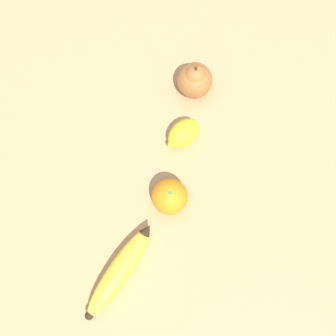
{
  "coord_description": "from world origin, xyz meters",
  "views": [
    {
      "loc": [
        -0.09,
        -0.21,
        0.84
      ],
      "look_at": [
        -0.01,
        0.01,
        0.03
      ],
      "focal_mm": 42.0,
      "sensor_mm": 36.0,
      "label": 1
    }
  ],
  "objects_px": {
    "orange": "(170,197)",
    "lemon": "(183,133)",
    "pear": "(195,80)",
    "banana": "(120,270)"
  },
  "relations": [
    {
      "from": "orange",
      "to": "lemon",
      "type": "xyz_separation_m",
      "value": [
        0.07,
        0.13,
        -0.01
      ]
    },
    {
      "from": "banana",
      "to": "orange",
      "type": "relative_size",
      "value": 2.52
    },
    {
      "from": "orange",
      "to": "pear",
      "type": "relative_size",
      "value": 0.76
    },
    {
      "from": "banana",
      "to": "orange",
      "type": "xyz_separation_m",
      "value": [
        0.14,
        0.11,
        0.02
      ]
    },
    {
      "from": "pear",
      "to": "lemon",
      "type": "xyz_separation_m",
      "value": [
        -0.06,
        -0.11,
        -0.02
      ]
    },
    {
      "from": "orange",
      "to": "lemon",
      "type": "bearing_deg",
      "value": 60.21
    },
    {
      "from": "orange",
      "to": "lemon",
      "type": "height_order",
      "value": "orange"
    },
    {
      "from": "banana",
      "to": "orange",
      "type": "distance_m",
      "value": 0.18
    },
    {
      "from": "orange",
      "to": "pear",
      "type": "height_order",
      "value": "pear"
    },
    {
      "from": "banana",
      "to": "pear",
      "type": "distance_m",
      "value": 0.45
    }
  ]
}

